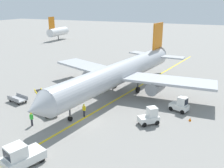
% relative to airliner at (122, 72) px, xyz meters
% --- Properties ---
extents(ground_plane, '(300.00, 300.00, 0.00)m').
position_rel_airliner_xyz_m(ground_plane, '(-0.27, -11.21, -3.42)').
color(ground_plane, gray).
extents(taxi_line_yellow, '(13.72, 78.92, 0.01)m').
position_rel_airliner_xyz_m(taxi_line_yellow, '(-0.09, -6.21, -3.41)').
color(taxi_line_yellow, yellow).
rests_on(taxi_line_yellow, ground).
extents(airliner, '(28.20, 35.24, 10.10)m').
position_rel_airliner_xyz_m(airliner, '(0.00, 0.00, 0.00)').
color(airliner, '#B2B5BA').
rests_on(airliner, ground).
extents(pushback_tug, '(2.96, 4.02, 2.20)m').
position_rel_airliner_xyz_m(pushback_tug, '(-1.08, -21.11, -2.42)').
color(pushback_tug, silver).
rests_on(pushback_tug, ground).
extents(baggage_tug_near_wing, '(2.69, 2.01, 2.10)m').
position_rel_airliner_xyz_m(baggage_tug_near_wing, '(9.83, -3.63, -2.49)').
color(baggage_tug_near_wing, silver).
rests_on(baggage_tug_near_wing, ground).
extents(baggage_tug_by_cargo_door, '(2.64, 2.59, 2.10)m').
position_rel_airliner_xyz_m(baggage_tug_by_cargo_door, '(7.10, -8.69, -2.49)').
color(baggage_tug_by_cargo_door, silver).
rests_on(baggage_tug_by_cargo_door, ground).
extents(belt_loader_forward_hold, '(4.93, 3.64, 2.59)m').
position_rel_airliner_xyz_m(belt_loader_forward_hold, '(-6.08, -11.18, -2.64)').
color(belt_loader_forward_hold, silver).
rests_on(belt_loader_forward_hold, ground).
extents(baggage_cart_loaded, '(3.84, 2.14, 0.94)m').
position_rel_airliner_xyz_m(baggage_cart_loaded, '(-12.34, -9.81, -2.95)').
color(baggage_cart_loaded, '#A5A5A8').
rests_on(baggage_cart_loaded, ground).
extents(ground_crew_marshaller, '(0.36, 0.24, 1.70)m').
position_rel_airliner_xyz_m(ground_crew_marshaller, '(-1.04, -10.13, -2.51)').
color(ground_crew_marshaller, '#26262D').
rests_on(ground_crew_marshaller, ground).
extents(ground_crew_wing_walker, '(0.36, 0.24, 1.70)m').
position_rel_airliner_xyz_m(ground_crew_wing_walker, '(-5.44, -14.76, -2.51)').
color(ground_crew_wing_walker, '#26262D').
rests_on(ground_crew_wing_walker, ground).
extents(safety_cone_nose_left, '(0.36, 0.36, 0.44)m').
position_rel_airliner_xyz_m(safety_cone_nose_left, '(-12.76, -5.44, -3.20)').
color(safety_cone_nose_left, orange).
rests_on(safety_cone_nose_left, ground).
extents(safety_cone_nose_right, '(0.36, 0.36, 0.44)m').
position_rel_airliner_xyz_m(safety_cone_nose_right, '(11.44, -5.98, -3.20)').
color(safety_cone_nose_right, orange).
rests_on(safety_cone_nose_right, ground).
extents(distant_aircraft_far_left, '(3.00, 10.10, 8.80)m').
position_rel_airliner_xyz_m(distant_aircraft_far_left, '(-43.82, 44.33, -0.20)').
color(distant_aircraft_far_left, silver).
rests_on(distant_aircraft_far_left, ground).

